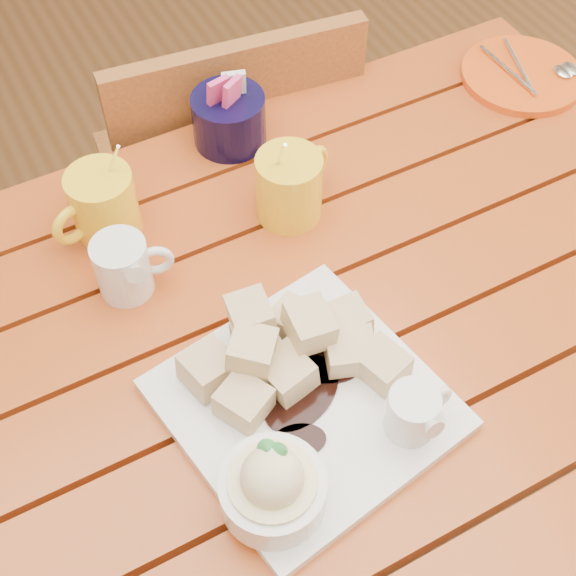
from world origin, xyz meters
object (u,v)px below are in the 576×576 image
coffee_mug_left (102,204)px  table (296,381)px  dessert_plate (299,409)px  orange_saucer (523,75)px  chair_far (228,183)px  coffee_mug_right (290,185)px

coffee_mug_left → table: bearing=-79.9°
dessert_plate → orange_saucer: 0.69m
dessert_plate → chair_far: dessert_plate is taller
coffee_mug_left → chair_far: coffee_mug_left is taller
table → chair_far: bearing=75.1°
orange_saucer → chair_far: size_ratio=0.22×
dessert_plate → coffee_mug_right: size_ratio=2.20×
coffee_mug_left → dessert_plate: bearing=-94.8°
table → coffee_mug_left: (-0.14, 0.26, 0.16)m
table → chair_far: (0.14, 0.52, -0.17)m
coffee_mug_left → coffee_mug_right: 0.24m
chair_far → dessert_plate: bearing=79.8°
table → dessert_plate: (-0.05, -0.10, 0.14)m
orange_saucer → chair_far: 0.55m
orange_saucer → coffee_mug_right: bearing=-170.5°
coffee_mug_right → orange_saucer: size_ratio=0.77×
dessert_plate → coffee_mug_left: bearing=103.1°
coffee_mug_right → chair_far: bearing=58.5°
dessert_plate → chair_far: bearing=72.9°
coffee_mug_right → chair_far: size_ratio=0.17×
coffee_mug_left → orange_saucer: 0.67m
table → chair_far: size_ratio=1.42×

